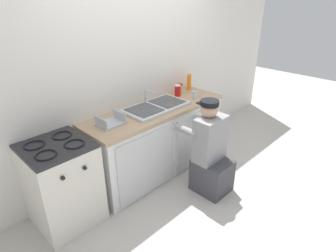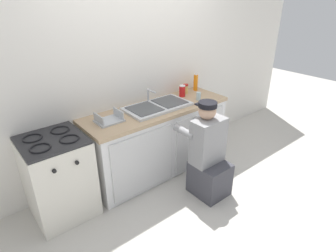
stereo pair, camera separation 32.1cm
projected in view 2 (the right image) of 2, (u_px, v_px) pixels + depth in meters
name	position (u px, v px, depth m)	size (l,w,h in m)	color
ground_plane	(173.00, 178.00, 3.56)	(12.00, 12.00, 0.00)	beige
back_wall	(140.00, 71.00, 3.47)	(6.00, 0.10, 2.50)	silver
counter_cabinet	(159.00, 141.00, 3.58)	(1.83, 0.62, 0.83)	white
countertop	(158.00, 109.00, 3.40)	(1.87, 0.62, 0.04)	tan
sink_double_basin	(157.00, 106.00, 3.38)	(0.80, 0.44, 0.19)	silver
stove_range	(59.00, 177.00, 2.85)	(0.59, 0.62, 0.89)	silver
plumber_person	(208.00, 157.00, 3.14)	(0.42, 0.61, 1.10)	#3F3F47
dish_rack_tray	(109.00, 120.00, 3.01)	(0.28, 0.22, 0.11)	#B2B7BC
soda_cup_red	(182.00, 91.00, 3.71)	(0.08, 0.08, 0.15)	red
condiment_jar	(186.00, 89.00, 3.83)	(0.07, 0.07, 0.13)	#DBB760
water_glass	(199.00, 96.00, 3.61)	(0.06, 0.06, 0.10)	#ADC6CC
soap_bottle_orange	(196.00, 82.00, 3.93)	(0.06, 0.06, 0.25)	orange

